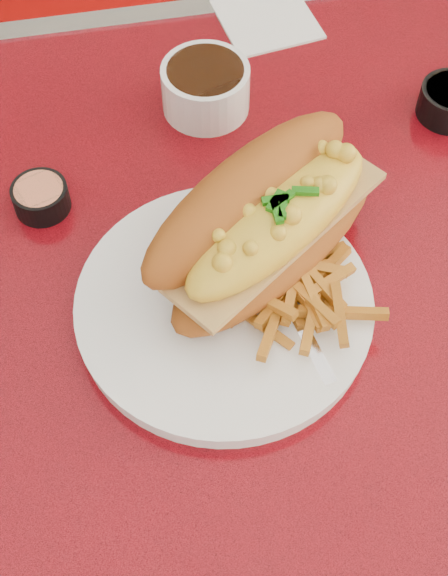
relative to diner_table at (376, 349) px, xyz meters
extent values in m
plane|color=beige|center=(0.00, 0.00, -0.61)|extent=(8.00, 8.00, 0.00)
cube|color=red|center=(0.00, 0.00, 0.14)|extent=(1.20, 0.80, 0.04)
cube|color=silver|center=(0.00, 0.40, 0.14)|extent=(1.22, 0.03, 0.04)
cylinder|color=silver|center=(0.00, 0.00, -0.24)|extent=(0.09, 0.09, 0.72)
cylinder|color=silver|center=(0.00, 0.00, -0.59)|extent=(0.52, 0.52, 0.03)
cube|color=#A00D0A|center=(0.00, 0.78, -0.38)|extent=(1.20, 0.50, 0.45)
cylinder|color=white|center=(-0.17, -0.02, 0.17)|extent=(0.26, 0.26, 0.02)
cylinder|color=white|center=(-0.17, -0.02, 0.18)|extent=(0.27, 0.27, 0.00)
ellipsoid|color=#A4541A|center=(-0.12, 0.02, 0.20)|extent=(0.25, 0.21, 0.05)
cube|color=tan|center=(-0.12, 0.02, 0.22)|extent=(0.22, 0.18, 0.01)
ellipsoid|color=yellow|center=(-0.12, 0.02, 0.24)|extent=(0.21, 0.18, 0.05)
ellipsoid|color=#A4541A|center=(-0.14, 0.04, 0.24)|extent=(0.25, 0.22, 0.10)
cube|color=silver|center=(-0.11, -0.05, 0.18)|extent=(0.04, 0.14, 0.00)
cube|color=silver|center=(-0.13, 0.03, 0.18)|extent=(0.03, 0.04, 0.00)
cylinder|color=white|center=(-0.14, 0.24, 0.19)|extent=(0.10, 0.10, 0.05)
cylinder|color=black|center=(-0.14, 0.24, 0.21)|extent=(0.09, 0.09, 0.01)
cylinder|color=black|center=(-0.32, 0.13, 0.17)|extent=(0.06, 0.06, 0.03)
cylinder|color=#DE7750|center=(-0.32, 0.13, 0.19)|extent=(0.05, 0.05, 0.01)
cube|color=white|center=(-0.05, 0.36, 0.16)|extent=(0.12, 0.12, 0.00)
camera|label=1|loc=(-0.24, -0.38, 0.77)|focal=50.00mm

